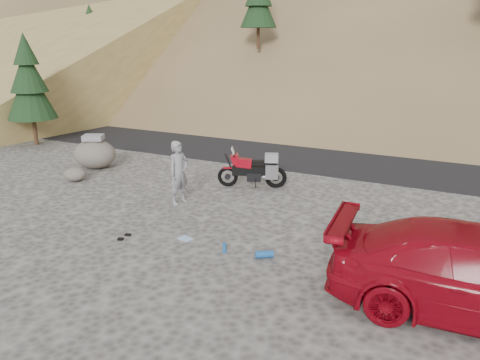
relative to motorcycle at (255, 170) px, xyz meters
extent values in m
plane|color=#423F3D|center=(-0.89, -3.23, -0.59)|extent=(140.00, 140.00, 0.00)
cube|color=black|center=(-0.89, 5.77, -0.59)|extent=(120.00, 7.00, 0.05)
cube|color=olive|center=(-30.89, 16.77, 1.41)|extent=(45.29, 46.00, 24.26)
cylinder|color=#371E14|center=(-4.89, 10.77, 4.31)|extent=(0.17, 0.17, 1.40)
cone|color=black|center=(-4.89, 10.77, 5.85)|extent=(2.00, 2.00, 2.25)
cylinder|color=#371E14|center=(-18.89, 12.77, 2.98)|extent=(0.15, 0.15, 1.26)
cone|color=black|center=(-18.89, 12.77, 4.37)|extent=(1.80, 1.80, 2.03)
cone|color=black|center=(-18.89, 12.77, 5.14)|extent=(1.35, 1.35, 1.58)
cone|color=black|center=(-18.89, 12.77, 5.90)|extent=(0.90, 0.90, 1.13)
cylinder|color=#371E14|center=(-11.89, 1.27, 0.18)|extent=(0.18, 0.18, 1.54)
cone|color=black|center=(-11.89, 1.27, 1.88)|extent=(2.20, 2.20, 2.47)
cone|color=black|center=(-11.89, 1.27, 2.82)|extent=(1.65, 1.65, 1.93)
cone|color=black|center=(-11.89, 1.27, 3.76)|extent=(1.10, 1.10, 1.39)
torus|color=black|center=(-0.85, -0.35, -0.25)|extent=(0.68, 0.38, 0.69)
cylinder|color=black|center=(-0.85, -0.35, -0.25)|extent=(0.22, 0.14, 0.21)
torus|color=black|center=(0.63, 0.27, -0.25)|extent=(0.73, 0.41, 0.73)
cylinder|color=black|center=(0.63, 0.27, -0.25)|extent=(0.24, 0.16, 0.23)
cylinder|color=black|center=(-0.77, -0.32, 0.14)|extent=(0.38, 0.21, 0.84)
cylinder|color=black|center=(-0.64, -0.27, 0.53)|extent=(0.29, 0.61, 0.05)
cube|color=black|center=(-0.13, -0.05, -0.02)|extent=(1.25, 0.71, 0.31)
cube|color=black|center=(-0.04, -0.01, -0.23)|extent=(0.55, 0.47, 0.29)
cube|color=maroon|center=(-0.35, -0.15, 0.24)|extent=(0.62, 0.50, 0.32)
cube|color=maroon|center=(-0.61, -0.25, 0.37)|extent=(0.43, 0.45, 0.37)
cube|color=silver|center=(-0.68, -0.28, 0.64)|extent=(0.23, 0.33, 0.26)
cube|color=black|center=(0.11, 0.05, 0.26)|extent=(0.62, 0.43, 0.12)
cube|color=black|center=(0.47, 0.20, 0.22)|extent=(0.41, 0.31, 0.10)
cube|color=#AAA9AE|center=(0.61, -0.03, 0.01)|extent=(0.43, 0.28, 0.47)
cube|color=#AAA9AE|center=(0.41, 0.46, 0.01)|extent=(0.43, 0.28, 0.47)
cube|color=gray|center=(0.49, 0.21, 0.43)|extent=(0.54, 0.49, 0.27)
cube|color=maroon|center=(-0.85, -0.35, 0.07)|extent=(0.34, 0.24, 0.04)
cylinder|color=black|center=(0.08, -0.17, -0.40)|extent=(0.11, 0.21, 0.38)
cylinder|color=#AAA9AE|center=(0.50, 0.05, -0.17)|extent=(0.47, 0.27, 0.13)
imported|color=gray|center=(-1.36, -2.47, -0.59)|extent=(0.62, 0.79, 1.92)
imported|color=maroon|center=(6.84, -5.05, -0.59)|extent=(5.65, 2.66, 1.59)
ellipsoid|color=#58514B|center=(-6.50, -0.58, -0.04)|extent=(1.99, 1.81, 1.09)
cube|color=gray|center=(-6.50, -0.58, 0.59)|extent=(0.81, 0.74, 0.18)
ellipsoid|color=#58514B|center=(-5.93, -2.17, -0.35)|extent=(0.98, 0.93, 0.48)
cylinder|color=#1B57A2|center=(2.41, -4.68, -0.51)|extent=(0.43, 0.36, 0.16)
cylinder|color=#1B57A2|center=(1.47, -4.86, -0.47)|extent=(0.11, 0.11, 0.24)
cube|color=black|center=(-1.18, -5.10, -0.57)|extent=(0.17, 0.14, 0.04)
cube|color=black|center=(-1.17, -5.39, -0.57)|extent=(0.16, 0.14, 0.05)
cube|color=#95BAE7|center=(0.24, -4.62, -0.58)|extent=(0.39, 0.32, 0.01)
camera|label=1|loc=(6.28, -13.57, 4.22)|focal=35.00mm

